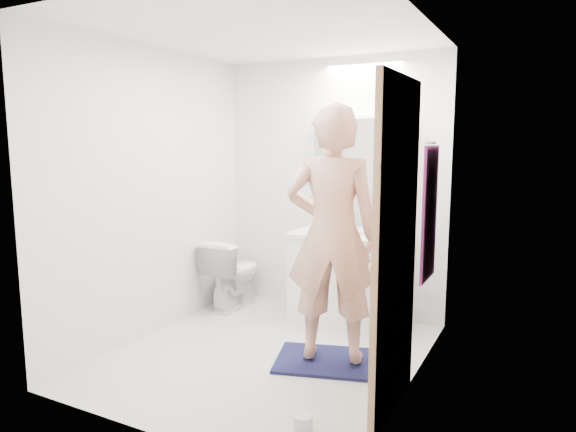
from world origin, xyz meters
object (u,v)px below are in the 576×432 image
Objects in this scene: toilet at (233,273)px; soap_bottle_a at (321,217)px; toothbrush_cup at (373,227)px; toilet_paper_roll at (303,424)px; vanity_cabinet at (345,280)px; person at (332,234)px; soap_bottle_b at (333,220)px; medicine_cabinet at (359,156)px.

toilet is 3.46× the size of soap_bottle_a.
toothbrush_cup is 0.92× the size of toilet_paper_roll.
person is (0.24, -0.89, 0.58)m from vanity_cabinet.
person is 1.15m from soap_bottle_b.
soap_bottle_a is at bearing 111.18° from toilet_paper_roll.
toothbrush_cup is at bearing -167.80° from toilet.
vanity_cabinet is at bearing -43.00° from soap_bottle_b.
person is at bearing -67.93° from soap_bottle_b.
vanity_cabinet is at bearing -173.68° from toilet.
vanity_cabinet is at bearing -141.24° from toothbrush_cup.
vanity_cabinet is 0.58m from soap_bottle_b.
toothbrush_cup is at bearing 1.15° from soap_bottle_a.
toilet_paper_roll is (0.41, -2.02, -1.45)m from medicine_cabinet.
soap_bottle_b is (0.11, 0.03, -0.02)m from soap_bottle_a.
medicine_cabinet reaches higher than toilet_paper_roll.
toothbrush_cup is 2.15m from toilet_paper_roll.
toilet_paper_roll is at bearing 86.90° from person.
toilet_paper_roll is at bearing 133.70° from toilet.
toothbrush_cup is at bearing 97.50° from toilet_paper_roll.
soap_bottle_b is 2.26m from toilet_paper_roll.
soap_bottle_b is (0.94, 0.30, 0.56)m from toilet.
medicine_cabinet is 2.52m from toilet_paper_roll.
toilet_paper_roll is (0.65, -1.99, -0.85)m from soap_bottle_b.
toilet_paper_roll is (0.76, -1.96, -0.87)m from soap_bottle_a.
soap_bottle_a reaches higher than vanity_cabinet.
soap_bottle_b is 0.39m from toothbrush_cup.
person is at bearing -79.89° from medicine_cabinet.
person reaches higher than vanity_cabinet.
toilet is 1.04m from soap_bottle_a.
soap_bottle_a is 1.22× the size of soap_bottle_b.
soap_bottle_b is at bearing 15.67° from soap_bottle_a.
person is (0.20, -1.10, -0.53)m from medicine_cabinet.
medicine_cabinet is at bearing 9.89° from soap_bottle_a.
vanity_cabinet is 8.89× the size of toothbrush_cup.
vanity_cabinet is at bearing 104.23° from toilet_paper_roll.
soap_bottle_b is (-0.24, -0.03, -0.60)m from medicine_cabinet.
toilet_paper_roll is at bearing -68.82° from soap_bottle_a.
soap_bottle_a is (-0.54, 1.04, -0.05)m from person.
person is 1.17m from soap_bottle_a.
person is 11.23× the size of soap_bottle_b.
toilet is 1.69m from person.
vanity_cabinet is 4.52× the size of soap_bottle_a.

